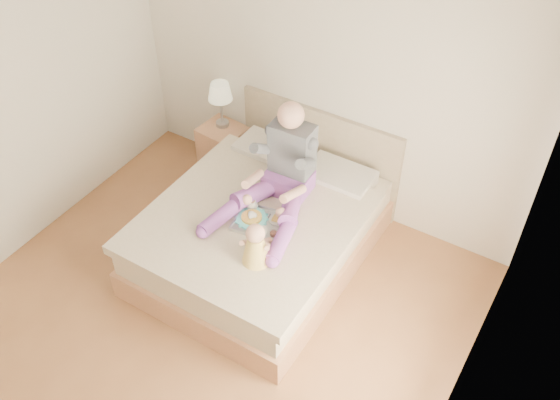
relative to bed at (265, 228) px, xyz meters
The scene contains 7 objects.
room 1.61m from the bed, 85.70° to the right, with size 4.02×4.22×2.71m.
bed is the anchor object (origin of this frame).
nightstand 1.30m from the bed, 142.20° to the left, with size 0.47×0.43×0.53m.
lamp 1.48m from the bed, 141.33° to the left, with size 0.24×0.24×0.50m.
adult 0.59m from the bed, 59.43° to the left, with size 0.78×1.11×0.92m.
tray 0.40m from the bed, 62.46° to the right, with size 0.51×0.43×0.13m.
baby 0.79m from the bed, 62.62° to the right, with size 0.26×0.34×0.38m.
Camera 1 is at (2.21, -2.23, 4.30)m, focal length 40.00 mm.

